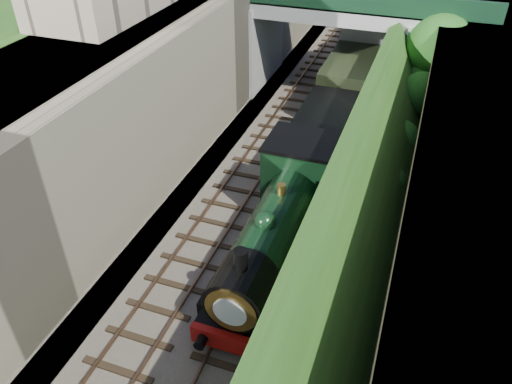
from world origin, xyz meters
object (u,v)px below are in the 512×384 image
road_bridge (358,33)px  tender (323,141)px  tree (442,51)px  locomotive (279,226)px

road_bridge → tender: road_bridge is taller
road_bridge → tree: bearing=-32.1°
road_bridge → tender: bearing=-88.4°
road_bridge → tree: (4.97, -3.11, 0.57)m
tree → tender: (-4.71, -6.21, -3.03)m
tree → road_bridge: bearing=147.9°
road_bridge → locomotive: size_ratio=1.56×
road_bridge → tender: 9.64m
tender → tree: bearing=52.8°
locomotive → tender: size_ratio=1.70×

